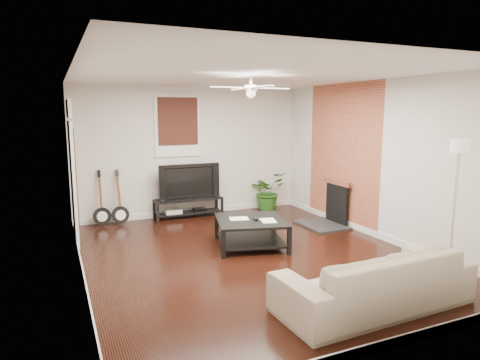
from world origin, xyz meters
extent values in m
cube|color=black|center=(0.00, 0.00, 0.00)|extent=(5.00, 6.00, 0.01)
cube|color=white|center=(0.00, 0.00, 2.80)|extent=(5.00, 6.00, 0.01)
cube|color=silver|center=(0.00, 3.00, 1.40)|extent=(5.00, 0.01, 2.80)
cube|color=silver|center=(0.00, -3.00, 1.40)|extent=(5.00, 0.01, 2.80)
cube|color=silver|center=(-2.50, 0.00, 1.40)|extent=(0.01, 6.00, 2.80)
cube|color=silver|center=(2.50, 0.00, 1.40)|extent=(0.01, 6.00, 2.80)
cube|color=#B4573A|center=(2.49, 1.00, 1.40)|extent=(0.02, 2.20, 2.80)
cube|color=black|center=(2.20, 1.00, 0.46)|extent=(0.80, 1.10, 0.92)
cube|color=#37160F|center=(-0.30, 2.97, 1.95)|extent=(1.00, 0.06, 1.30)
cube|color=white|center=(-2.46, 1.90, 1.25)|extent=(0.08, 1.00, 2.50)
cube|color=black|center=(-0.16, 2.78, 0.21)|extent=(1.47, 0.39, 0.41)
imported|color=black|center=(-0.16, 2.80, 0.79)|extent=(1.32, 0.17, 0.76)
cube|color=black|center=(0.20, 0.41, 0.23)|extent=(1.37, 1.37, 0.47)
imported|color=tan|center=(0.54, -2.21, 0.34)|extent=(2.38, 0.99, 0.69)
imported|color=#275C1A|center=(1.72, 2.72, 0.44)|extent=(0.98, 0.92, 0.88)
camera|label=1|loc=(-2.76, -5.83, 2.25)|focal=31.72mm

